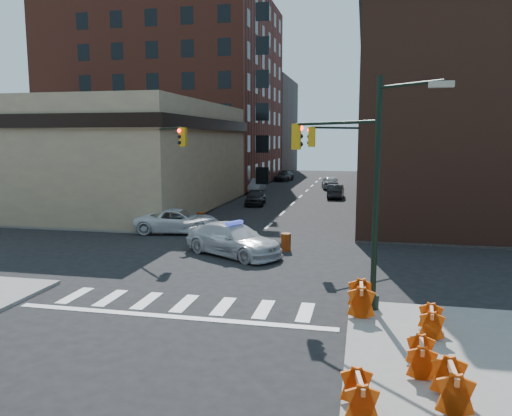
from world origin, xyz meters
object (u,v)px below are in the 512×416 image
at_px(barricade_se_a, 361,299).
at_px(barrel_bank, 201,220).
at_px(pickup, 179,221).
at_px(barricade_nw_a, 133,223).
at_px(police_car, 233,240).
at_px(parked_car_wfar, 256,185).
at_px(pedestrian_a, 116,213).
at_px(parked_car_wnear, 255,197).
at_px(pedestrian_b, 134,213).
at_px(barrel_road, 286,242).
at_px(parked_car_enear, 336,191).

bearing_deg(barricade_se_a, barrel_bank, 33.96).
height_order(pickup, barricade_nw_a, pickup).
relative_size(police_car, pickup, 1.03).
xyz_separation_m(police_car, pickup, (-5.02, 5.26, -0.06)).
bearing_deg(parked_car_wfar, barricade_nw_a, -99.04).
distance_m(police_car, barricade_se_a, 10.32).
bearing_deg(pedestrian_a, barricade_se_a, 3.58).
distance_m(parked_car_wnear, pedestrian_a, 15.60).
bearing_deg(pedestrian_b, pickup, -52.69).
bearing_deg(pedestrian_a, barrel_bank, 67.39).
xyz_separation_m(parked_car_wnear, pedestrian_b, (-5.74, -12.91, 0.23)).
bearing_deg(barricade_nw_a, pickup, 17.11).
height_order(police_car, barrel_road, police_car).
xyz_separation_m(parked_car_wnear, barricade_se_a, (9.65, -27.51, -0.06)).
bearing_deg(police_car, parked_car_wfar, 39.61).
distance_m(parked_car_wnear, barrel_bank, 11.96).
bearing_deg(barrel_road, pedestrian_b, 155.93).
height_order(parked_car_wfar, barricade_nw_a, parked_car_wfar).
bearing_deg(barricade_se_a, parked_car_wnear, 18.28).
bearing_deg(parked_car_enear, barrel_road, 87.65).
distance_m(pickup, barrel_bank, 2.54).
relative_size(parked_car_wfar, parked_car_enear, 1.06).
height_order(pickup, barricade_se_a, pickup).
height_order(police_car, parked_car_wfar, police_car).
bearing_deg(pedestrian_b, parked_car_enear, 25.05).
xyz_separation_m(barrel_road, barricade_se_a, (4.05, -9.54, 0.18)).
bearing_deg(barricade_nw_a, pedestrian_a, 173.63).
height_order(pedestrian_a, barricade_se_a, pedestrian_a).
bearing_deg(pedestrian_b, parked_car_wnear, 33.87).
xyz_separation_m(parked_car_wfar, barrel_bank, (0.96, -22.78, -0.24)).
bearing_deg(barrel_bank, parked_car_wnear, 83.80).
distance_m(parked_car_wfar, pedestrian_b, 24.05).
height_order(parked_car_enear, pedestrian_b, pedestrian_b).
bearing_deg(parked_car_wnear, barricade_se_a, -77.10).
bearing_deg(pedestrian_b, barricade_nw_a, -99.84).
distance_m(police_car, barrel_bank, 8.83).
xyz_separation_m(parked_car_wfar, barrel_road, (7.85, -28.86, -0.27)).
bearing_deg(parked_car_enear, barrel_bank, 66.94).
xyz_separation_m(parked_car_enear, barrel_road, (-1.33, -24.71, -0.22)).
relative_size(police_car, pedestrian_b, 3.58).
relative_size(parked_car_wnear, pedestrian_b, 2.64).
relative_size(police_car, parked_car_wnear, 1.36).
bearing_deg(pedestrian_b, barricade_se_a, -75.63).
height_order(police_car, pedestrian_b, pedestrian_b).
xyz_separation_m(parked_car_wfar, pedestrian_a, (-4.18, -25.09, 0.38)).
xyz_separation_m(pickup, parked_car_wfar, (-0.28, 25.21, -0.02)).
bearing_deg(pickup, barricade_se_a, -146.55).
distance_m(police_car, pedestrian_b, 11.04).
xyz_separation_m(pedestrian_a, barrel_bank, (5.14, 2.31, -0.62)).
distance_m(pedestrian_a, barricade_se_a, 20.88).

